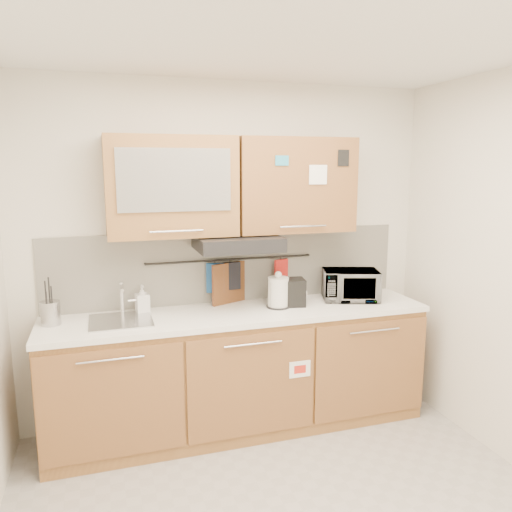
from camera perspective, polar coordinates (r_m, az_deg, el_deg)
ceiling at (r=2.49m, az=6.06°, el=24.77°), size 3.20×3.20×0.00m
wall_back at (r=3.90m, az=-3.07°, el=0.31°), size 3.20×0.00×3.20m
base_cabinet at (r=3.87m, az=-1.78°, el=-13.62°), size 2.80×0.64×0.88m
countertop at (r=3.70m, az=-1.81°, el=-6.61°), size 2.82×0.62×0.04m
backsplash at (r=3.90m, az=-3.01°, el=-1.17°), size 2.80×0.02×0.56m
upper_cabinets at (r=3.67m, az=-2.53°, el=8.03°), size 1.82×0.37×0.70m
range_hood at (r=3.64m, az=-2.11°, el=1.52°), size 0.60×0.46×0.10m
sink at (r=3.59m, az=-15.18°, el=-7.11°), size 0.42×0.40×0.26m
utensil_rail at (r=3.86m, az=-2.88°, el=-0.40°), size 1.30×0.02×0.02m
utensil_crock at (r=3.63m, az=-22.44°, el=-6.01°), size 0.13×0.13×0.32m
kettle at (r=3.77m, az=2.57°, el=-4.24°), size 0.20×0.18×0.28m
toaster at (r=3.81m, az=3.51°, el=-4.14°), size 0.30×0.21×0.21m
microwave at (r=4.04m, az=10.74°, el=-3.28°), size 0.50×0.41×0.24m
soap_bottle at (r=3.72m, az=-12.87°, el=-4.80°), size 0.11×0.11×0.20m
cutting_board at (r=3.89m, az=-2.94°, el=-3.75°), size 0.32×0.16×0.42m
oven_mitt at (r=3.84m, az=-4.65°, el=-2.52°), size 0.14×0.08×0.23m
dark_pouch at (r=3.87m, az=-2.81°, el=-2.29°), size 0.14×0.05×0.21m
pot_holder at (r=3.98m, az=2.90°, el=-1.50°), size 0.13×0.06×0.16m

